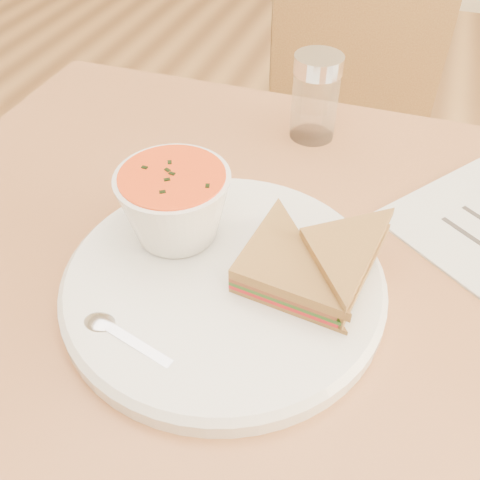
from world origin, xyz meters
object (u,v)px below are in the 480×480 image
at_px(chair_far, 355,201).
at_px(plate, 224,282).
at_px(dining_table, 295,445).
at_px(soup_bowl, 175,208).
at_px(condiment_shaker, 315,98).

xyz_separation_m(chair_far, plate, (-0.08, -0.61, 0.35)).
distance_m(dining_table, soup_bowl, 0.46).
xyz_separation_m(dining_table, chair_far, (-0.01, 0.56, 0.03)).
bearing_deg(soup_bowl, chair_far, 76.25).
bearing_deg(dining_table, soup_bowl, -175.99).
bearing_deg(plate, condiment_shaker, 86.61).
distance_m(chair_far, plate, 0.71).
bearing_deg(condiment_shaker, soup_bowl, -107.44).
bearing_deg(dining_table, condiment_shaker, 105.43).
distance_m(dining_table, condiment_shaker, 0.50).
bearing_deg(condiment_shaker, dining_table, -74.57).
distance_m(chair_far, condiment_shaker, 0.51).
bearing_deg(dining_table, chair_far, 91.16).
relative_size(chair_far, condiment_shaker, 7.28).
bearing_deg(soup_bowl, dining_table, 4.01).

